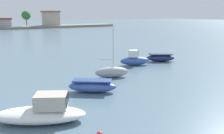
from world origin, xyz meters
The scene contains 7 objects.
moored_boat_0 centered at (-13.63, 9.26, 0.58)m, with size 5.71×4.51×1.71m.
moored_boat_1 centered at (-8.48, 12.55, 0.49)m, with size 3.87×3.38×1.02m.
moored_boat_2 centered at (-4.62, 15.57, 0.56)m, with size 3.52×2.24×5.08m.
moored_boat_3 centered at (0.95, 18.96, 0.67)m, with size 3.78×2.64×1.87m.
moored_boat_4 centered at (5.34, 19.03, 0.49)m, with size 3.84×3.07×1.01m.
mooring_buoy_0 centered at (-14.79, 11.78, 0.13)m, with size 0.25×0.25×0.25m, color red.
mooring_buoy_2 centered at (-11.72, 5.84, 0.15)m, with size 0.31×0.31×0.31m, color red.
Camera 1 is at (-17.58, -4.27, 6.27)m, focal length 39.45 mm.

